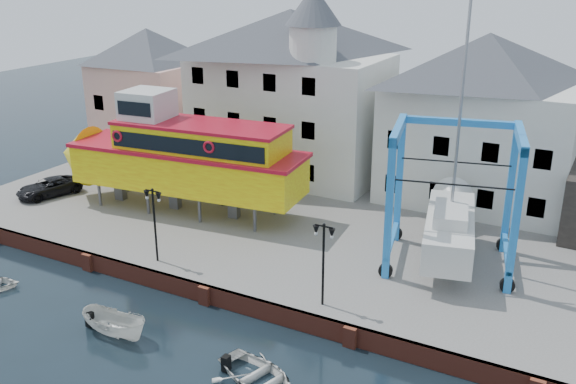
% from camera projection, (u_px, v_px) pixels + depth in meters
% --- Properties ---
extents(ground, '(140.00, 140.00, 0.00)m').
position_uv_depth(ground, '(206.00, 304.00, 32.69)').
color(ground, '#19252D').
rests_on(ground, ground).
extents(hardstanding, '(44.00, 22.00, 1.00)m').
position_uv_depth(hardstanding, '(304.00, 222.00, 41.62)').
color(hardstanding, '#65625D').
rests_on(hardstanding, ground).
extents(quay_wall, '(44.00, 0.47, 1.00)m').
position_uv_depth(quay_wall, '(206.00, 294.00, 32.60)').
color(quay_wall, maroon).
rests_on(quay_wall, ground).
extents(building_pink, '(8.00, 7.00, 10.30)m').
position_uv_depth(building_pink, '(150.00, 91.00, 53.50)').
color(building_pink, '#DA9B93').
rests_on(building_pink, hardstanding).
extents(building_white_main, '(14.00, 8.30, 14.00)m').
position_uv_depth(building_white_main, '(291.00, 91.00, 47.56)').
color(building_white_main, silver).
rests_on(building_white_main, hardstanding).
extents(building_white_right, '(12.00, 8.00, 11.20)m').
position_uv_depth(building_white_right, '(481.00, 120.00, 42.13)').
color(building_white_right, silver).
rests_on(building_white_right, hardstanding).
extents(lamp_post_left, '(1.12, 0.32, 4.20)m').
position_uv_depth(lamp_post_left, '(153.00, 206.00, 34.04)').
color(lamp_post_left, black).
rests_on(lamp_post_left, hardstanding).
extents(lamp_post_right, '(1.12, 0.32, 4.20)m').
position_uv_depth(lamp_post_right, '(324.00, 244.00, 29.58)').
color(lamp_post_right, black).
rests_on(lamp_post_right, hardstanding).
extents(tour_boat, '(18.13, 6.05, 7.74)m').
position_uv_depth(tour_boat, '(173.00, 155.00, 41.29)').
color(tour_boat, '#59595E').
rests_on(tour_boat, hardstanding).
extents(travel_lift, '(7.76, 9.88, 14.47)m').
position_uv_depth(travel_lift, '(451.00, 216.00, 34.76)').
color(travel_lift, blue).
rests_on(travel_lift, hardstanding).
extents(van, '(3.28, 4.80, 1.22)m').
position_uv_depth(van, '(49.00, 187.00, 44.59)').
color(van, black).
rests_on(van, hardstanding).
extents(motorboat_a, '(3.64, 1.37, 1.40)m').
position_uv_depth(motorboat_a, '(116.00, 335.00, 29.94)').
color(motorboat_a, silver).
rests_on(motorboat_a, ground).
extents(motorboat_b, '(4.72, 3.96, 0.84)m').
position_uv_depth(motorboat_b, '(259.00, 382.00, 26.62)').
color(motorboat_b, silver).
rests_on(motorboat_b, ground).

